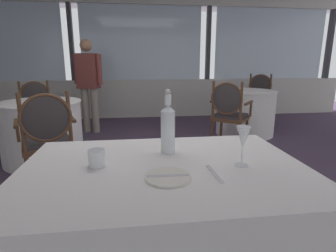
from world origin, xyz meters
name	(u,v)px	position (x,y,z in m)	size (l,w,h in m)	color
ground_plane	(156,182)	(0.00, 0.00, 0.00)	(12.38, 12.38, 0.00)	#47384C
window_wall_far	(142,70)	(0.00, 3.48, 1.07)	(9.53, 0.14, 2.67)	beige
foreground_table	(164,235)	(-0.08, -1.43, 0.38)	(1.37, 0.94, 0.77)	white
side_plate	(168,177)	(-0.08, -1.57, 0.77)	(0.20, 0.20, 0.01)	silver
butter_knife	(168,176)	(-0.08, -1.57, 0.78)	(0.18, 0.02, 0.00)	silver
dinner_fork	(214,174)	(0.13, -1.56, 0.77)	(0.19, 0.02, 0.00)	silver
water_bottle	(168,128)	(-0.04, -1.24, 0.91)	(0.08, 0.08, 0.35)	white
wine_glass	(243,139)	(0.29, -1.48, 0.90)	(0.07, 0.07, 0.19)	white
water_tumbler	(97,158)	(-0.40, -1.39, 0.81)	(0.08, 0.08, 0.08)	white
background_table_0	(245,112)	(1.72, 1.75, 0.38)	(1.01, 1.01, 0.77)	white
dining_chair_0_0	(229,110)	(1.14, 1.01, 0.57)	(0.66, 0.65, 0.99)	brown
dining_chair_0_1	(258,95)	(2.29, 2.49, 0.59)	(0.66, 0.65, 1.01)	brown
background_table_1	(42,131)	(-1.39, 0.85, 0.38)	(1.01, 1.01, 0.77)	white
dining_chair_1_0	(36,107)	(-1.72, 1.71, 0.56)	(0.63, 0.59, 0.96)	brown
dining_chair_1_1	(47,134)	(-1.05, -0.03, 0.58)	(0.63, 0.59, 0.99)	brown
diner_person_0	(88,81)	(-0.99, 2.23, 0.92)	(0.50, 0.31, 1.62)	gray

